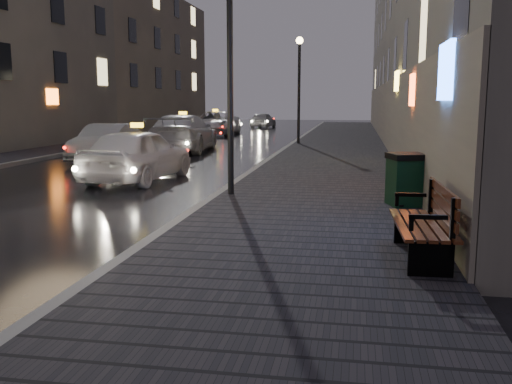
# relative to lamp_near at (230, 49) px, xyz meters

# --- Properties ---
(ground) EXTENTS (120.00, 120.00, 0.00)m
(ground) POSITION_rel_lamp_near_xyz_m (-1.85, -6.00, -3.49)
(ground) COLOR black
(ground) RESTS_ON ground
(sidewalk) EXTENTS (4.60, 58.00, 0.15)m
(sidewalk) POSITION_rel_lamp_near_xyz_m (2.05, 15.00, -3.41)
(sidewalk) COLOR black
(sidewalk) RESTS_ON ground
(curb) EXTENTS (0.20, 58.00, 0.15)m
(curb) POSITION_rel_lamp_near_xyz_m (-0.35, 15.00, -3.41)
(curb) COLOR slate
(curb) RESTS_ON ground
(sidewalk_far) EXTENTS (2.40, 58.00, 0.15)m
(sidewalk_far) POSITION_rel_lamp_near_xyz_m (-10.55, 15.00, -3.41)
(sidewalk_far) COLOR black
(sidewalk_far) RESTS_ON ground
(curb_far) EXTENTS (0.20, 58.00, 0.15)m
(curb_far) POSITION_rel_lamp_near_xyz_m (-9.25, 15.00, -3.41)
(curb_far) COLOR slate
(curb_far) RESTS_ON ground
(building_near) EXTENTS (1.80, 50.00, 13.00)m
(building_near) POSITION_rel_lamp_near_xyz_m (5.25, 19.00, 3.01)
(building_near) COLOR #605B54
(building_near) RESTS_ON ground
(building_far_c) EXTENTS (6.00, 22.00, 11.00)m
(building_far_c) POSITION_rel_lamp_near_xyz_m (-15.35, 33.00, 2.01)
(building_far_c) COLOR #6B6051
(building_far_c) RESTS_ON ground
(lamp_near) EXTENTS (0.36, 0.36, 5.28)m
(lamp_near) POSITION_rel_lamp_near_xyz_m (0.00, 0.00, 0.00)
(lamp_near) COLOR black
(lamp_near) RESTS_ON sidewalk
(lamp_far) EXTENTS (0.36, 0.36, 5.28)m
(lamp_far) POSITION_rel_lamp_near_xyz_m (0.00, 16.00, 0.00)
(lamp_far) COLOR black
(lamp_far) RESTS_ON sidewalk
(bench) EXTENTS (0.77, 2.05, 1.04)m
(bench) POSITION_rel_lamp_near_xyz_m (3.90, -4.94, -2.82)
(bench) COLOR black
(bench) RESTS_ON sidewalk
(trash_bin) EXTENTS (0.90, 0.90, 1.10)m
(trash_bin) POSITION_rel_lamp_near_xyz_m (3.95, -0.78, -2.78)
(trash_bin) COLOR black
(trash_bin) RESTS_ON sidewalk
(taxi_near) EXTENTS (2.22, 4.72, 1.56)m
(taxi_near) POSITION_rel_lamp_near_xyz_m (-3.36, 2.68, -2.71)
(taxi_near) COLOR white
(taxi_near) RESTS_ON ground
(car_left_mid) EXTENTS (1.70, 4.39, 1.43)m
(car_left_mid) POSITION_rel_lamp_near_xyz_m (-6.55, 7.57, -2.78)
(car_left_mid) COLOR #96959C
(car_left_mid) RESTS_ON ground
(taxi_mid) EXTENTS (2.80, 5.97, 1.68)m
(taxi_mid) POSITION_rel_lamp_near_xyz_m (-4.87, 12.07, -2.65)
(taxi_mid) COLOR #BAB9C0
(taxi_mid) RESTS_ON ground
(taxi_far) EXTENTS (2.86, 5.82, 1.59)m
(taxi_far) POSITION_rel_lamp_near_xyz_m (-6.35, 24.09, -2.69)
(taxi_far) COLOR silver
(taxi_far) RESTS_ON ground
(car_far) EXTENTS (1.91, 3.89, 1.28)m
(car_far) POSITION_rel_lamp_near_xyz_m (-4.82, 34.47, -2.85)
(car_far) COLOR #9D9EA5
(car_far) RESTS_ON ground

